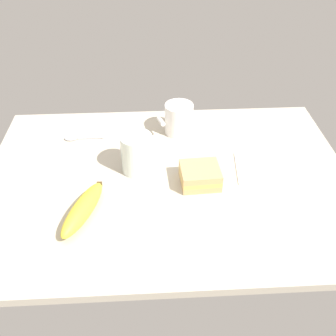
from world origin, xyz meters
TOP-DOWN VIEW (x-y plane):
  - tabletop at (0.00, 0.00)cm, footprint 90.00×64.00cm
  - coffee_mug_black at (4.12, 20.08)cm, footprint 10.17×7.90cm
  - sandwich_main at (7.51, -2.29)cm, footprint 9.61×8.75cm
  - glass_of_milk at (-7.42, 3.61)cm, footprint 7.74×7.74cm
  - banana at (-19.06, -11.88)cm, footprint 10.06×17.58cm
  - spoon at (-24.28, 18.03)cm, footprint 10.76×2.42cm
  - paper_napkin at (23.56, 1.88)cm, footprint 13.55×13.55cm

SIDE VIEW (x-z plane):
  - tabletop at x=0.00cm, z-range 0.00..2.00cm
  - paper_napkin at x=23.56cm, z-range 2.00..2.30cm
  - spoon at x=-24.28cm, z-range 1.98..2.78cm
  - banana at x=-19.06cm, z-range 2.00..6.16cm
  - sandwich_main at x=7.51cm, z-range 2.00..6.40cm
  - coffee_mug_black at x=4.12cm, z-range 2.14..10.83cm
  - glass_of_milk at x=-7.42cm, z-range 1.63..11.64cm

